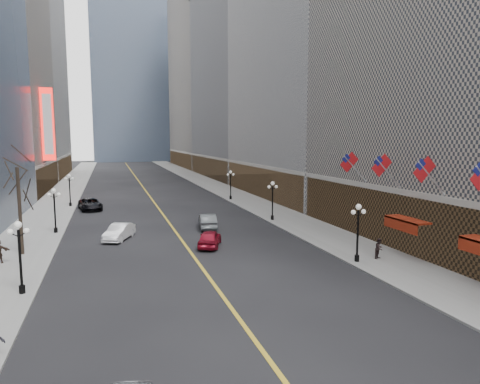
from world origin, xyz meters
TOP-DOWN VIEW (x-y plane):
  - sidewalk_east at (14.00, 70.00)m, footprint 6.00×230.00m
  - sidewalk_west at (-14.00, 70.00)m, footprint 6.00×230.00m
  - lane_line at (0.00, 80.00)m, footprint 0.25×200.00m
  - bldg_east_c at (29.88, 106.00)m, footprint 26.60×40.60m
  - bldg_east_d at (29.90, 149.00)m, footprint 26.60×46.60m
  - bldg_west_d at (-29.92, 121.00)m, footprint 26.60×38.60m
  - streetlamp_east_1 at (11.80, 30.00)m, footprint 1.26×0.44m
  - streetlamp_east_2 at (11.80, 48.00)m, footprint 1.26×0.44m
  - streetlamp_east_3 at (11.80, 66.00)m, footprint 1.26×0.44m
  - streetlamp_west_1 at (-11.80, 30.00)m, footprint 1.26×0.44m
  - streetlamp_west_2 at (-11.80, 48.00)m, footprint 1.26×0.44m
  - streetlamp_west_3 at (-11.80, 66.00)m, footprint 1.26×0.44m
  - flag_3 at (15.31, 27.00)m, footprint 2.87×0.12m
  - flag_4 at (15.31, 32.00)m, footprint 2.87×0.12m
  - flag_5 at (15.31, 37.00)m, footprint 2.87×0.12m
  - awning_c at (16.11, 30.00)m, footprint 1.40×4.00m
  - theatre_marquee at (-15.88, 80.00)m, footprint 2.00×0.55m
  - tree_west_far at (-13.50, 40.00)m, footprint 3.60×3.60m
  - car_nb_mid at (-5.69, 43.52)m, footprint 3.32×4.89m
  - car_nb_far at (-9.00, 62.54)m, footprint 3.57×6.09m
  - car_sb_mid at (2.00, 38.37)m, footprint 3.24×4.81m
  - car_sb_far at (3.55, 46.09)m, footprint 2.35×5.05m
  - ped_east_walk at (13.88, 30.14)m, footprint 0.91×0.79m

SIDE VIEW (x-z plane):
  - lane_line at x=0.00m, z-range 0.00..0.02m
  - sidewalk_east at x=14.00m, z-range 0.00..0.15m
  - sidewalk_west at x=-14.00m, z-range 0.00..0.15m
  - car_sb_mid at x=2.00m, z-range 0.00..1.52m
  - car_nb_mid at x=-5.69m, z-range 0.00..1.53m
  - car_nb_far at x=-9.00m, z-range 0.00..1.59m
  - car_sb_far at x=3.55m, z-range 0.00..1.60m
  - ped_east_walk at x=13.88m, z-range 0.15..1.80m
  - streetlamp_east_1 at x=11.80m, z-range 0.64..5.16m
  - streetlamp_east_2 at x=11.80m, z-range 0.64..5.16m
  - streetlamp_east_3 at x=11.80m, z-range 0.64..5.16m
  - streetlamp_west_1 at x=-11.80m, z-range 0.64..5.16m
  - streetlamp_west_2 at x=-11.80m, z-range 0.64..5.16m
  - streetlamp_west_3 at x=-11.80m, z-range 0.64..5.16m
  - awning_c at x=16.11m, z-range 2.62..3.54m
  - tree_west_far at x=-13.50m, z-range 2.28..10.20m
  - flag_3 at x=15.31m, z-range 5.85..8.72m
  - flag_4 at x=15.31m, z-range 5.85..8.72m
  - flag_5 at x=15.31m, z-range 5.85..8.72m
  - theatre_marquee at x=-15.88m, z-range 6.00..18.00m
  - bldg_east_c at x=29.88m, z-range -0.22..48.58m
  - bldg_east_d at x=29.90m, z-range -0.23..62.57m
  - bldg_west_d at x=-29.92m, z-range -0.23..72.57m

